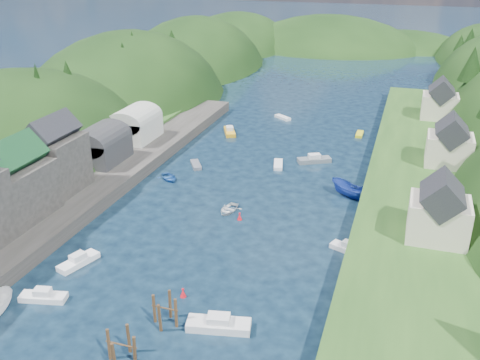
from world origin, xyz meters
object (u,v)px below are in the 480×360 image
(piling_cluster_near, at_px, (122,350))
(channel_buoy_near, at_px, (183,293))
(channel_buoy_far, at_px, (240,217))
(piling_cluster_far, at_px, (165,313))

(piling_cluster_near, relative_size, channel_buoy_near, 3.48)
(channel_buoy_far, bearing_deg, piling_cluster_far, -90.28)
(piling_cluster_near, distance_m, channel_buoy_far, 29.91)
(piling_cluster_far, xyz_separation_m, channel_buoy_near, (-0.17, 4.75, -0.84))
(piling_cluster_far, bearing_deg, channel_buoy_near, 92.02)
(piling_cluster_far, distance_m, channel_buoy_near, 4.83)
(piling_cluster_far, distance_m, channel_buoy_far, 23.77)
(channel_buoy_near, height_order, channel_buoy_far, same)
(channel_buoy_near, bearing_deg, piling_cluster_far, -87.98)
(piling_cluster_near, height_order, channel_buoy_near, piling_cluster_near)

